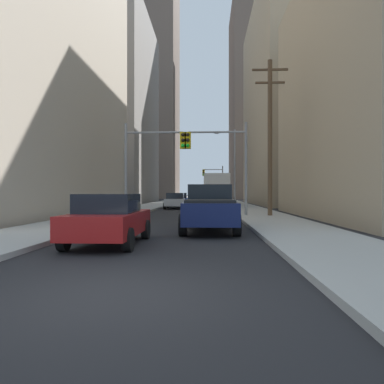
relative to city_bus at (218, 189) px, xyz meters
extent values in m
plane|color=black|center=(-2.49, -34.91, -1.93)|extent=(400.00, 400.00, 0.00)
cube|color=#9E9E99|center=(-7.42, 15.09, -1.85)|extent=(3.38, 160.00, 0.15)
cube|color=#9E9E99|center=(2.43, 15.09, -1.85)|extent=(3.38, 160.00, 0.15)
cube|color=silver|center=(0.00, -0.01, 0.02)|extent=(2.94, 11.59, 2.90)
cube|color=black|center=(-1.26, -0.01, 0.54)|extent=(0.42, 10.57, 0.80)
cube|color=red|center=(-1.26, -0.01, -0.56)|extent=(0.42, 10.57, 0.28)
cylinder|color=black|center=(-1.17, 4.02, -1.43)|extent=(0.32, 1.00, 1.00)
cylinder|color=black|center=(1.18, 4.02, -1.43)|extent=(0.32, 1.00, 1.00)
cylinder|color=black|center=(-1.17, -3.23, -1.43)|extent=(0.32, 1.00, 1.00)
cylinder|color=black|center=(1.18, -3.23, -1.43)|extent=(0.32, 1.00, 1.00)
cube|color=#141E4C|center=(-0.98, -25.55, -1.13)|extent=(2.04, 5.42, 0.80)
cube|color=black|center=(-0.98, -24.58, -0.38)|extent=(1.81, 1.81, 0.70)
cube|color=black|center=(-0.98, -26.90, -0.68)|extent=(1.78, 2.39, 0.10)
cylinder|color=black|center=(-1.94, -23.82, -1.53)|extent=(0.28, 0.80, 0.80)
cylinder|color=black|center=(-0.02, -23.82, -1.53)|extent=(0.28, 0.80, 0.80)
cylinder|color=black|center=(-1.94, -27.28, -1.53)|extent=(0.28, 0.80, 0.80)
cylinder|color=black|center=(-0.02, -27.28, -1.53)|extent=(0.28, 0.80, 0.80)
cube|color=maroon|center=(-4.00, -29.48, -1.28)|extent=(1.80, 4.20, 0.65)
cube|color=black|center=(-4.00, -29.63, -0.68)|extent=(1.58, 1.90, 0.55)
cylinder|color=black|center=(-4.87, -28.14, -1.61)|extent=(0.22, 0.64, 0.64)
cylinder|color=black|center=(-3.14, -28.14, -1.61)|extent=(0.22, 0.64, 0.64)
cylinder|color=black|center=(-4.87, -30.83, -1.61)|extent=(0.22, 0.64, 0.64)
cylinder|color=black|center=(-3.14, -30.83, -1.61)|extent=(0.22, 0.64, 0.64)
cube|color=#C6B793|center=(-0.77, -14.97, -1.28)|extent=(1.94, 4.26, 0.65)
cube|color=black|center=(-0.77, -15.12, -0.68)|extent=(1.65, 1.95, 0.55)
cylinder|color=black|center=(-1.63, -13.63, -1.61)|extent=(0.22, 0.64, 0.64)
cylinder|color=black|center=(0.10, -13.63, -1.61)|extent=(0.22, 0.64, 0.64)
cylinder|color=black|center=(-1.63, -16.32, -1.61)|extent=(0.22, 0.64, 0.64)
cylinder|color=black|center=(0.10, -16.32, -1.61)|extent=(0.22, 0.64, 0.64)
cube|color=#B7BABF|center=(-4.17, -5.65, -1.28)|extent=(1.91, 4.25, 0.65)
cube|color=black|center=(-4.17, -5.80, -0.68)|extent=(1.63, 1.94, 0.55)
cylinder|color=black|center=(-5.03, -4.30, -1.61)|extent=(0.22, 0.64, 0.64)
cylinder|color=black|center=(-3.31, -4.30, -1.61)|extent=(0.22, 0.64, 0.64)
cylinder|color=black|center=(-5.03, -6.99, -1.61)|extent=(0.22, 0.64, 0.64)
cylinder|color=black|center=(-3.31, -6.99, -1.61)|extent=(0.22, 0.64, 0.64)
cube|color=navy|center=(-4.18, -0.49, -1.28)|extent=(1.95, 4.26, 0.65)
cube|color=black|center=(-4.18, -0.64, -0.68)|extent=(1.65, 1.96, 0.55)
cylinder|color=black|center=(-5.05, 0.85, -1.61)|extent=(0.22, 0.64, 0.64)
cylinder|color=black|center=(-3.32, 0.85, -1.61)|extent=(0.22, 0.64, 0.64)
cylinder|color=black|center=(-5.05, -1.84, -1.61)|extent=(0.22, 0.64, 0.64)
cylinder|color=black|center=(-3.32, -1.84, -1.61)|extent=(0.22, 0.64, 0.64)
cylinder|color=gray|center=(-6.32, -17.12, 1.07)|extent=(0.18, 0.18, 6.00)
cylinder|color=gray|center=(-4.48, -17.12, 3.47)|extent=(3.68, 0.12, 0.12)
cube|color=gold|center=(-2.64, -17.12, 2.95)|extent=(0.38, 0.30, 1.05)
sphere|color=black|center=(-2.64, -17.29, 3.29)|extent=(0.24, 0.24, 0.24)
sphere|color=black|center=(-2.64, -17.29, 2.95)|extent=(0.24, 0.24, 0.24)
sphere|color=#19D833|center=(-2.64, -17.29, 2.61)|extent=(0.24, 0.24, 0.24)
cylinder|color=gray|center=(1.34, -17.12, 1.07)|extent=(0.18, 0.18, 6.00)
cylinder|color=gray|center=(-0.50, -17.12, 3.47)|extent=(3.68, 0.12, 0.12)
cube|color=gold|center=(-2.34, -17.12, 2.95)|extent=(0.38, 0.30, 1.05)
sphere|color=black|center=(-2.34, -17.29, 3.29)|extent=(0.24, 0.24, 0.24)
sphere|color=black|center=(-2.34, -17.29, 2.95)|extent=(0.24, 0.24, 0.24)
sphere|color=#19D833|center=(-2.34, -17.29, 2.61)|extent=(0.24, 0.24, 0.24)
cylinder|color=gray|center=(1.34, 20.74, 1.07)|extent=(0.18, 0.18, 6.00)
cylinder|color=gray|center=(-0.24, 20.74, 3.47)|extent=(3.17, 0.12, 0.12)
cube|color=gold|center=(-1.83, 20.74, 2.95)|extent=(0.38, 0.30, 1.05)
sphere|color=black|center=(-1.83, 20.57, 3.29)|extent=(0.24, 0.24, 0.24)
sphere|color=black|center=(-1.83, 20.57, 2.95)|extent=(0.24, 0.24, 0.24)
sphere|color=#19D833|center=(-1.83, 20.57, 2.61)|extent=(0.24, 0.24, 0.24)
cylinder|color=brown|center=(2.77, -17.56, 2.95)|extent=(0.28, 0.28, 9.76)
cube|color=brown|center=(2.77, -17.56, 7.23)|extent=(2.20, 0.12, 0.12)
cube|color=brown|center=(2.77, -17.56, 6.43)|extent=(1.80, 0.12, 0.12)
cylinder|color=gray|center=(1.44, -5.83, 1.82)|extent=(0.16, 0.16, 7.50)
cylinder|color=gray|center=(0.60, -5.83, 5.37)|extent=(1.69, 0.10, 0.10)
ellipsoid|color=#4C4C51|center=(-0.24, -5.83, 5.27)|extent=(0.56, 0.32, 0.20)
cube|color=gray|center=(-17.89, 16.04, 12.55)|extent=(15.29, 22.46, 28.96)
cube|color=#66564C|center=(-16.54, 57.03, 30.54)|extent=(14.15, 20.02, 64.94)
cube|color=tan|center=(13.04, 9.37, 11.59)|extent=(16.08, 27.15, 27.03)
cube|color=#66564C|center=(14.19, 54.72, 22.91)|extent=(18.57, 23.64, 49.69)
camera|label=1|loc=(-1.03, -40.38, -0.36)|focal=34.31mm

